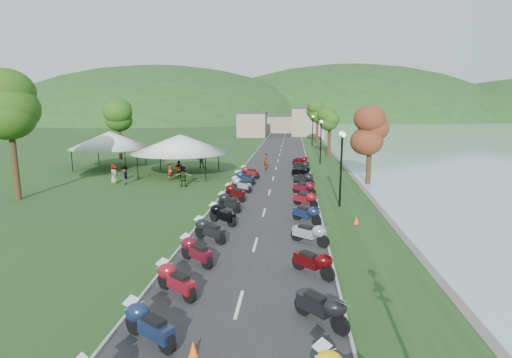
{
  "coord_description": "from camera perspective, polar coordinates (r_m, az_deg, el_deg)",
  "views": [
    {
      "loc": [
        1.75,
        -8.65,
        6.81
      ],
      "look_at": [
        -0.95,
        20.75,
        1.3
      ],
      "focal_mm": 28.0,
      "sensor_mm": 36.0,
      "label": 1
    }
  ],
  "objects": [
    {
      "name": "tree_lakeside",
      "position": [
        35.83,
        15.96,
        5.04
      ],
      "size": [
        2.6,
        2.6,
        7.22
      ],
      "primitive_type": null,
      "color": "#316417",
      "rests_on": "ground"
    },
    {
      "name": "vendor_tent_main",
      "position": [
        39.71,
        -10.71,
        3.43
      ],
      "size": [
        6.3,
        6.3,
        4.0
      ],
      "primitive_type": null,
      "color": "silver",
      "rests_on": "ground"
    },
    {
      "name": "moto_row_left",
      "position": [
        20.38,
        -6.36,
        -7.38
      ],
      "size": [
        2.6,
        37.72,
        1.1
      ],
      "primitive_type": null,
      "color": "#331411",
      "rests_on": "ground"
    },
    {
      "name": "tree_park_left",
      "position": [
        33.29,
        -31.66,
        6.72
      ],
      "size": [
        3.94,
        3.94,
        10.95
      ],
      "primitive_type": null,
      "color": "#316417",
      "rests_on": "ground"
    },
    {
      "name": "hills_backdrop",
      "position": [
        208.77,
        4.82,
        8.66
      ],
      "size": [
        360.0,
        120.0,
        76.0
      ],
      "primitive_type": null,
      "color": "#285621",
      "rests_on": "ground"
    },
    {
      "name": "moto_row_right",
      "position": [
        28.9,
        6.93,
        -2.02
      ],
      "size": [
        2.6,
        35.49,
        1.1
      ],
      "primitive_type": null,
      "color": "#331411",
      "rests_on": "ground"
    },
    {
      "name": "traffic_cone_near",
      "position": [
        12.0,
        -8.96,
        -22.86
      ],
      "size": [
        0.29,
        0.29,
        0.45
      ],
      "primitive_type": "cone",
      "color": "#F2590C",
      "rests_on": "ground"
    },
    {
      "name": "road",
      "position": [
        49.16,
        3.16,
        2.6
      ],
      "size": [
        7.0,
        120.0,
        0.02
      ],
      "primitive_type": "cube",
      "color": "#2E2E30",
      "rests_on": "ground"
    },
    {
      "name": "pedestrian_c",
      "position": [
        36.41,
        -18.17,
        -0.75
      ],
      "size": [
        0.78,
        1.13,
        1.61
      ],
      "primitive_type": "imported",
      "rotation": [
        0.0,
        0.0,
        5.08
      ],
      "color": "slate",
      "rests_on": "ground"
    },
    {
      "name": "pedestrian_b",
      "position": [
        44.19,
        -7.83,
        1.6
      ],
      "size": [
        0.9,
        0.56,
        1.75
      ],
      "primitive_type": "imported",
      "rotation": [
        0.0,
        0.0,
        3.25
      ],
      "color": "slate",
      "rests_on": "ground"
    },
    {
      "name": "pedestrian_a",
      "position": [
        37.11,
        -12.09,
        -0.24
      ],
      "size": [
        0.68,
        0.7,
        1.56
      ],
      "primitive_type": "imported",
      "rotation": [
        0.0,
        0.0,
        0.89
      ],
      "color": "slate",
      "rests_on": "ground"
    },
    {
      "name": "vendor_tent_side",
      "position": [
        46.13,
        -20.08,
        3.94
      ],
      "size": [
        5.66,
        5.66,
        4.0
      ],
      "primitive_type": null,
      "color": "silver",
      "rests_on": "ground"
    },
    {
      "name": "far_building",
      "position": [
        93.83,
        2.98,
        7.92
      ],
      "size": [
        18.0,
        16.0,
        5.0
      ],
      "primitive_type": "cube",
      "color": "gray",
      "rests_on": "ground"
    }
  ]
}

